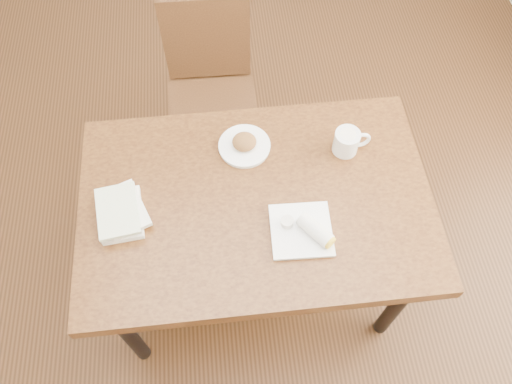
{
  "coord_description": "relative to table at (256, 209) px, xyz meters",
  "views": [
    {
      "loc": [
        -0.1,
        -0.9,
        2.34
      ],
      "look_at": [
        0.0,
        0.0,
        0.8
      ],
      "focal_mm": 35.0,
      "sensor_mm": 36.0,
      "label": 1
    }
  ],
  "objects": [
    {
      "name": "table",
      "position": [
        0.0,
        0.0,
        0.0
      ],
      "size": [
        1.3,
        0.86,
        0.75
      ],
      "color": "brown",
      "rests_on": "ground"
    },
    {
      "name": "book_stack",
      "position": [
        -0.49,
        -0.02,
        0.11
      ],
      "size": [
        0.21,
        0.25,
        0.06
      ],
      "color": "white",
      "rests_on": "table"
    },
    {
      "name": "ground",
      "position": [
        0.0,
        0.0,
        -0.68
      ],
      "size": [
        4.0,
        5.0,
        0.01
      ],
      "primitive_type": "cube",
      "color": "#472814",
      "rests_on": "ground"
    },
    {
      "name": "coffee_mug",
      "position": [
        0.37,
        0.18,
        0.13
      ],
      "size": [
        0.15,
        0.1,
        0.1
      ],
      "color": "white",
      "rests_on": "table"
    },
    {
      "name": "plate_scone",
      "position": [
        -0.02,
        0.24,
        0.1
      ],
      "size": [
        0.2,
        0.2,
        0.06
      ],
      "color": "white",
      "rests_on": "table"
    },
    {
      "name": "chair_far",
      "position": [
        -0.14,
        0.77,
        -0.12
      ],
      "size": [
        0.43,
        0.43,
        0.95
      ],
      "color": "#4E2E16",
      "rests_on": "ground"
    },
    {
      "name": "plate_burrito",
      "position": [
        0.16,
        -0.16,
        0.1
      ],
      "size": [
        0.22,
        0.22,
        0.07
      ],
      "color": "white",
      "rests_on": "table"
    }
  ]
}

